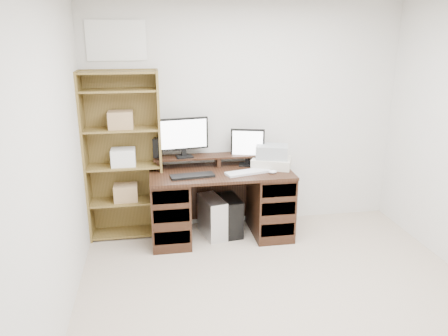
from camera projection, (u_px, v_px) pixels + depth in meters
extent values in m
cube|color=#BBA993|center=(298.00, 327.00, 3.37)|extent=(3.50, 4.00, 0.02)
cube|color=silver|center=(245.00, 117.00, 4.88)|extent=(3.50, 0.02, 2.50)
cube|color=silver|center=(37.00, 186.00, 2.71)|extent=(0.02, 4.00, 2.50)
cube|color=white|center=(116.00, 40.00, 4.40)|extent=(0.60, 0.01, 0.40)
cube|color=black|center=(221.00, 173.00, 4.63)|extent=(1.50, 0.70, 0.03)
cube|color=black|center=(170.00, 209.00, 4.65)|extent=(0.40, 0.66, 0.72)
cube|color=black|center=(270.00, 202.00, 4.82)|extent=(0.40, 0.66, 0.72)
cube|color=black|center=(216.00, 191.00, 5.04)|extent=(1.48, 0.02, 0.65)
cube|color=black|center=(172.00, 238.00, 4.40)|extent=(0.36, 0.01, 0.14)
cube|color=black|center=(171.00, 216.00, 4.33)|extent=(0.36, 0.01, 0.14)
cube|color=black|center=(171.00, 197.00, 4.27)|extent=(0.36, 0.01, 0.14)
cube|color=black|center=(278.00, 230.00, 4.57)|extent=(0.36, 0.01, 0.14)
cube|color=black|center=(278.00, 209.00, 4.50)|extent=(0.36, 0.01, 0.14)
cube|color=black|center=(279.00, 190.00, 4.44)|extent=(0.36, 0.01, 0.14)
cube|color=black|center=(158.00, 164.00, 4.71)|extent=(0.04, 0.20, 0.10)
cube|color=black|center=(218.00, 161.00, 4.81)|extent=(0.04, 0.20, 0.10)
cube|color=black|center=(275.00, 158.00, 4.92)|extent=(0.04, 0.20, 0.10)
cube|color=black|center=(218.00, 156.00, 4.79)|extent=(1.40, 0.22, 0.02)
cube|color=black|center=(184.00, 157.00, 4.70)|extent=(0.19, 0.16, 0.02)
cube|color=black|center=(184.00, 151.00, 4.71)|extent=(0.05, 0.04, 0.10)
cube|color=black|center=(183.00, 134.00, 4.65)|extent=(0.54, 0.11, 0.34)
cube|color=white|center=(184.00, 134.00, 4.63)|extent=(0.49, 0.07, 0.30)
cube|color=black|center=(247.00, 165.00, 4.83)|extent=(0.20, 0.18, 0.02)
cube|color=black|center=(247.00, 159.00, 4.83)|extent=(0.05, 0.04, 0.10)
cube|color=black|center=(248.00, 143.00, 4.78)|extent=(0.37, 0.13, 0.32)
cube|color=white|center=(248.00, 144.00, 4.76)|extent=(0.32, 0.09, 0.28)
cube|color=black|center=(158.00, 148.00, 4.68)|extent=(0.10, 0.10, 0.21)
cube|color=black|center=(192.00, 176.00, 4.44)|extent=(0.46, 0.20, 0.02)
cube|color=silver|center=(248.00, 172.00, 4.56)|extent=(0.50, 0.26, 0.02)
ellipsoid|color=white|center=(273.00, 172.00, 4.55)|extent=(0.10, 0.08, 0.04)
cube|color=beige|center=(272.00, 163.00, 4.76)|extent=(0.50, 0.44, 0.10)
cube|color=#93999D|center=(272.00, 152.00, 4.72)|extent=(0.39, 0.33, 0.14)
cube|color=silver|center=(212.00, 217.00, 4.80)|extent=(0.29, 0.47, 0.44)
cube|color=black|center=(230.00, 215.00, 4.86)|extent=(0.23, 0.44, 0.42)
cube|color=#19FF33|center=(236.00, 215.00, 4.64)|extent=(0.01, 0.01, 0.01)
cube|color=olive|center=(85.00, 159.00, 4.54)|extent=(0.02, 0.30, 1.80)
cube|color=olive|center=(160.00, 155.00, 4.67)|extent=(0.02, 0.30, 1.80)
cube|color=olive|center=(124.00, 154.00, 4.74)|extent=(0.80, 0.01, 1.80)
cube|color=olive|center=(129.00, 232.00, 4.86)|extent=(0.75, 0.28, 0.02)
cube|color=olive|center=(127.00, 201.00, 4.75)|extent=(0.75, 0.28, 0.02)
cube|color=olive|center=(124.00, 166.00, 4.63)|extent=(0.75, 0.28, 0.02)
cube|color=olive|center=(121.00, 129.00, 4.51)|extent=(0.75, 0.28, 0.02)
cube|color=olive|center=(119.00, 90.00, 4.39)|extent=(0.75, 0.28, 0.02)
cube|color=olive|center=(117.00, 72.00, 4.34)|extent=(0.75, 0.28, 0.02)
cube|color=#A07F54|center=(126.00, 193.00, 4.72)|extent=(0.25, 0.20, 0.18)
cube|color=white|center=(123.00, 157.00, 4.60)|extent=(0.25, 0.20, 0.18)
cube|color=#A07F54|center=(121.00, 120.00, 4.48)|extent=(0.25, 0.20, 0.18)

